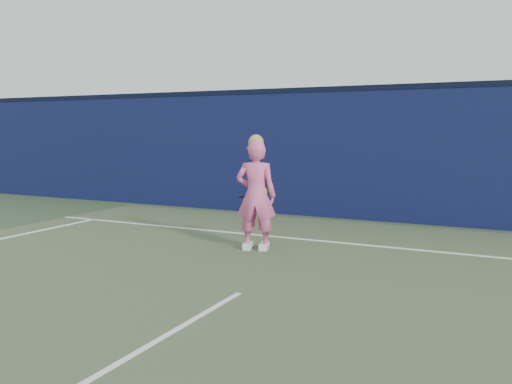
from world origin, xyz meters
The scene contains 6 objects.
ground centered at (0.00, 0.00, 0.00)m, with size 80.00×80.00×0.00m, color #32492D.
backstop_wall centered at (0.00, 6.50, 1.25)m, with size 24.00×0.40×2.50m, color #0D173B.
wall_cap centered at (0.00, 6.50, 2.55)m, with size 24.00×0.42×0.10m, color black.
player centered at (-0.79, 3.05, 0.81)m, with size 0.67×0.53×1.69m.
racket centered at (-0.93, 3.44, 0.80)m, with size 0.51×0.12×0.27m.
court_lines centered at (0.00, -0.33, 0.01)m, with size 11.00×12.04×0.01m.
Camera 1 is at (2.63, -3.99, 1.76)m, focal length 38.00 mm.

